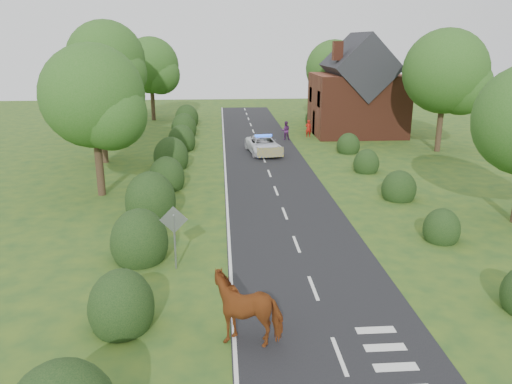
{
  "coord_description": "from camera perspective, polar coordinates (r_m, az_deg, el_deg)",
  "views": [
    {
      "loc": [
        -3.18,
        -15.76,
        8.45
      ],
      "look_at": [
        -1.49,
        7.65,
        1.3
      ],
      "focal_mm": 35.0,
      "sensor_mm": 36.0,
      "label": 1
    }
  ],
  "objects": [
    {
      "name": "hedgerow_left",
      "position": [
        28.71,
        -10.64,
        1.08
      ],
      "size": [
        2.75,
        50.41,
        3.0
      ],
      "color": "black",
      "rests_on": "ground"
    },
    {
      "name": "road",
      "position": [
        32.06,
        1.71,
        1.67
      ],
      "size": [
        6.0,
        70.0,
        0.02
      ],
      "primitive_type": "cube",
      "color": "black",
      "rests_on": "ground"
    },
    {
      "name": "tree_left_a",
      "position": [
        28.56,
        -17.67,
        9.91
      ],
      "size": [
        5.74,
        5.6,
        8.38
      ],
      "color": "#332316",
      "rests_on": "ground"
    },
    {
      "name": "road_markings",
      "position": [
        29.94,
        -0.94,
        0.6
      ],
      "size": [
        4.96,
        70.0,
        0.01
      ],
      "color": "white",
      "rests_on": "road"
    },
    {
      "name": "hedgerow_right",
      "position": [
        29.76,
        15.22,
        0.94
      ],
      "size": [
        2.1,
        45.78,
        2.1
      ],
      "color": "black",
      "rests_on": "ground"
    },
    {
      "name": "cow",
      "position": [
        15.01,
        -0.92,
        -13.38
      ],
      "size": [
        2.63,
        1.66,
        1.75
      ],
      "primitive_type": "imported",
      "rotation": [
        0.0,
        0.0,
        -1.72
      ],
      "color": "brown",
      "rests_on": "ground"
    },
    {
      "name": "tree_left_b",
      "position": [
        36.68,
        -17.14,
        10.88
      ],
      "size": [
        5.74,
        5.6,
        8.07
      ],
      "color": "#332316",
      "rests_on": "ground"
    },
    {
      "name": "tree_left_d",
      "position": [
        56.12,
        -11.68,
        13.74
      ],
      "size": [
        6.15,
        6.0,
        8.89
      ],
      "color": "#332316",
      "rests_on": "ground"
    },
    {
      "name": "ground",
      "position": [
        18.17,
        6.56,
        -10.9
      ],
      "size": [
        120.0,
        120.0,
        0.0
      ],
      "primitive_type": "plane",
      "color": "#264B1E"
    },
    {
      "name": "pedestrian_red",
      "position": [
        45.91,
        6.0,
        7.23
      ],
      "size": [
        0.57,
        0.38,
        1.55
      ],
      "primitive_type": "imported",
      "rotation": [
        0.0,
        0.0,
        3.17
      ],
      "color": "#AE1A10",
      "rests_on": "ground"
    },
    {
      "name": "tree_right_b",
      "position": [
        41.53,
        21.26,
        12.36
      ],
      "size": [
        6.56,
        6.4,
        9.4
      ],
      "color": "#332316",
      "rests_on": "ground"
    },
    {
      "name": "house",
      "position": [
        47.71,
        11.51,
        11.0
      ],
      "size": [
        8.0,
        7.4,
        9.17
      ],
      "color": "brown",
      "rests_on": "ground"
    },
    {
      "name": "tree_left_c",
      "position": [
        46.61,
        -16.4,
        13.92
      ],
      "size": [
        6.97,
        6.8,
        10.22
      ],
      "color": "#332316",
      "rests_on": "ground"
    },
    {
      "name": "pedestrian_purple",
      "position": [
        44.38,
        3.4,
        7.03
      ],
      "size": [
        0.82,
        0.65,
        1.66
      ],
      "primitive_type": "imported",
      "rotation": [
        0.0,
        0.0,
        3.17
      ],
      "color": "#4A1D50",
      "rests_on": "ground"
    },
    {
      "name": "tree_right_c",
      "position": [
        55.12,
        9.18,
        13.5
      ],
      "size": [
        6.15,
        6.0,
        8.58
      ],
      "color": "#332316",
      "rests_on": "ground"
    },
    {
      "name": "police_van",
      "position": [
        38.87,
        0.85,
        5.39
      ],
      "size": [
        2.8,
        5.07,
        1.48
      ],
      "rotation": [
        0.0,
        0.0,
        0.13
      ],
      "color": "white",
      "rests_on": "ground"
    },
    {
      "name": "road_sign",
      "position": [
        19.11,
        -9.34,
        -4.13
      ],
      "size": [
        1.06,
        0.08,
        2.53
      ],
      "color": "gray",
      "rests_on": "ground"
    }
  ]
}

